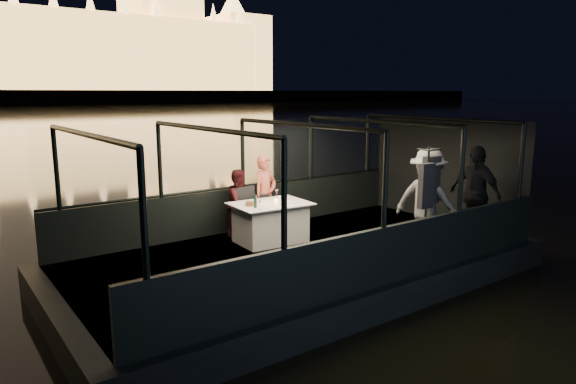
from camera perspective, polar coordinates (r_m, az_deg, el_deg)
boat_hull at (r=9.53m, az=1.43°, el=-9.56°), size 8.60×4.40×1.00m
boat_deck at (r=9.38m, az=1.44°, el=-6.81°), size 8.00×4.00×0.04m
gunwale_port at (r=10.85m, az=-4.97°, el=-1.80°), size 8.00×0.08×0.90m
gunwale_starboard at (r=7.82m, az=10.46°, el=-7.05°), size 8.00×0.08×0.90m
cabin_glass_port at (r=10.66m, az=-5.07°, el=4.24°), size 8.00×0.02×1.40m
cabin_glass_starboard at (r=7.54m, az=10.76°, el=1.28°), size 8.00×0.02×1.40m
cabin_roof_glass at (r=8.94m, az=1.52°, el=7.49°), size 8.00×4.00×0.02m
end_wall_fore at (r=7.43m, az=-23.90°, el=-3.18°), size 0.02×4.00×2.30m
end_wall_aft at (r=11.92m, az=16.96°, el=2.33°), size 0.02×4.00×2.30m
canopy_ribs at (r=9.09m, az=1.48°, el=0.23°), size 8.00×4.00×2.30m
dining_table_central at (r=9.91m, az=-1.96°, el=-3.39°), size 1.51×1.14×0.77m
chair_port_left at (r=10.17m, az=-4.19°, el=-2.66°), size 0.51×0.51×1.00m
chair_port_right at (r=10.36m, az=-2.54°, el=-2.40°), size 0.48×0.48×0.81m
coat_stand at (r=9.14m, az=15.08°, el=-1.68°), size 0.57×0.47×1.96m
person_woman_coral at (r=10.61m, az=-2.55°, el=-0.41°), size 0.64×0.49×1.58m
person_man_maroon at (r=10.29m, az=-5.39°, el=-0.81°), size 0.80×0.72×1.35m
passenger_stripe at (r=9.58m, az=15.19°, el=-1.42°), size 1.00×1.36×1.88m
passenger_dark at (r=10.47m, az=19.99°, el=-0.67°), size 0.49×1.11×1.87m
wine_bottle at (r=9.42m, az=-3.65°, el=-0.87°), size 0.07×0.07×0.27m
bread_basket at (r=9.63m, az=-4.23°, el=-1.28°), size 0.20×0.20×0.07m
amber_candle at (r=9.80m, az=-1.37°, el=-1.03°), size 0.06×0.06×0.08m
plate_near at (r=9.88m, az=0.28°, el=-1.12°), size 0.31×0.31×0.02m
plate_far at (r=9.83m, az=-3.72°, el=-1.21°), size 0.33×0.33×0.02m
wine_glass_white at (r=9.28m, az=-3.16°, el=-1.38°), size 0.07×0.07×0.18m
wine_glass_red at (r=10.07m, az=-1.27°, el=-0.39°), size 0.09×0.09×0.21m
wine_glass_empty at (r=9.65m, az=-0.86°, el=-0.88°), size 0.06×0.06×0.17m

